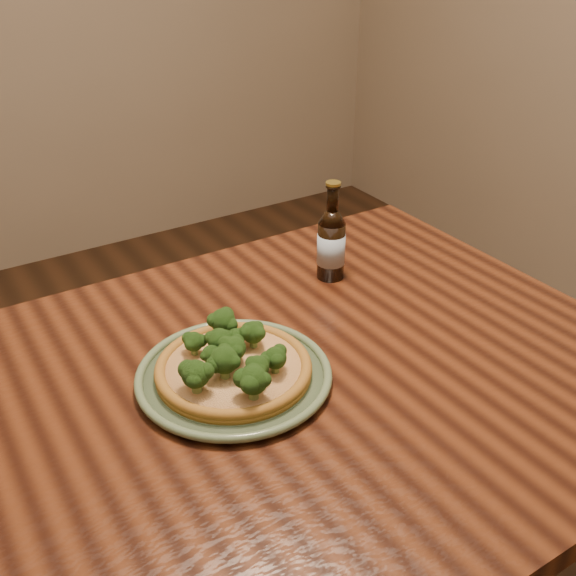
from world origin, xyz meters
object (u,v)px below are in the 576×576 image
beer_bottle (331,243)px  pizza (233,365)px  table (164,473)px  plate (234,375)px

beer_bottle → pizza: bearing=-139.0°
table → beer_bottle: 0.54m
plate → pizza: pizza is taller
table → beer_bottle: size_ratio=8.05×
plate → beer_bottle: beer_bottle is taller
pizza → beer_bottle: 0.38m
table → pizza: 0.19m
pizza → beer_bottle: size_ratio=1.22×
beer_bottle → table: bearing=-144.1°
plate → pizza: 0.02m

